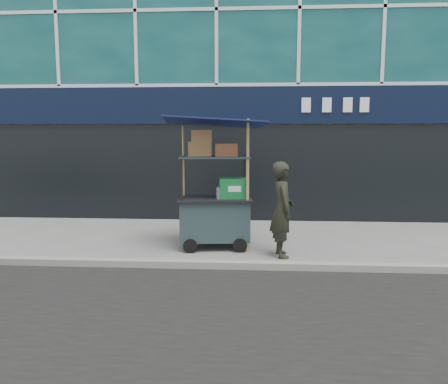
{
  "coord_description": "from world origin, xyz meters",
  "views": [
    {
      "loc": [
        0.89,
        -7.13,
        2.19
      ],
      "look_at": [
        0.36,
        1.2,
        1.08
      ],
      "focal_mm": 35.0,
      "sensor_mm": 36.0,
      "label": 1
    }
  ],
  "objects": [
    {
      "name": "vendor_man",
      "position": [
        1.43,
        0.6,
        0.86
      ],
      "size": [
        0.5,
        0.68,
        1.71
      ],
      "primitive_type": "imported",
      "rotation": [
        0.0,
        0.0,
        1.73
      ],
      "color": "black",
      "rests_on": "ground"
    },
    {
      "name": "building",
      "position": [
        0.0,
        6.95,
        6.02
      ],
      "size": [
        16.0,
        6.2,
        12.0
      ],
      "color": "slate",
      "rests_on": "ground"
    },
    {
      "name": "vendor_cart",
      "position": [
        0.2,
        1.14,
        0.89
      ],
      "size": [
        2.0,
        1.51,
        2.53
      ],
      "rotation": [
        0.0,
        0.0,
        0.11
      ],
      "color": "#1A2C2D",
      "rests_on": "ground"
    },
    {
      "name": "ground",
      "position": [
        0.0,
        0.0,
        0.0
      ],
      "size": [
        80.0,
        80.0,
        0.0
      ],
      "primitive_type": "plane",
      "color": "#63635E",
      "rests_on": "ground"
    },
    {
      "name": "curb",
      "position": [
        0.0,
        -0.2,
        0.06
      ],
      "size": [
        80.0,
        0.18,
        0.12
      ],
      "primitive_type": "cube",
      "color": "gray",
      "rests_on": "ground"
    }
  ]
}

